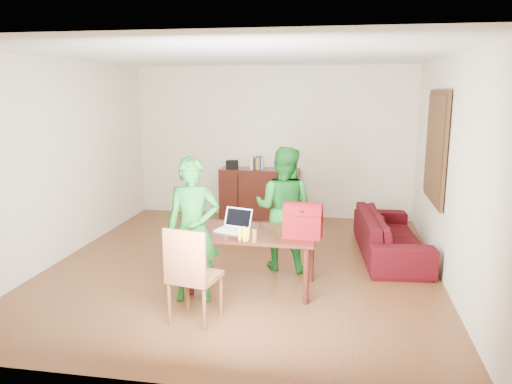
% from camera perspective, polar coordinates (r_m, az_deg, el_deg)
% --- Properties ---
extents(room, '(5.20, 5.70, 2.90)m').
position_cam_1_polar(room, '(6.47, -1.24, 2.89)').
color(room, '#422010').
rests_on(room, ground).
extents(table, '(1.48, 0.86, 0.69)m').
position_cam_1_polar(table, '(5.79, -0.34, -5.32)').
color(table, black).
rests_on(table, ground).
extents(chair, '(0.53, 0.51, 0.99)m').
position_cam_1_polar(chair, '(5.14, -7.04, -11.43)').
color(chair, brown).
rests_on(chair, ground).
extents(person_near, '(0.64, 0.49, 1.59)m').
position_cam_1_polar(person_near, '(5.49, -7.20, -4.30)').
color(person_near, '#15601A').
rests_on(person_near, ground).
extents(person_far, '(0.87, 0.73, 1.59)m').
position_cam_1_polar(person_far, '(6.40, 3.17, -1.88)').
color(person_far, '#15611D').
rests_on(person_far, ground).
extents(laptop, '(0.40, 0.33, 0.24)m').
position_cam_1_polar(laptop, '(5.78, -2.78, -4.06)').
color(laptop, white).
rests_on(laptop, table).
extents(bananas, '(0.19, 0.13, 0.07)m').
position_cam_1_polar(bananas, '(5.38, -1.40, -5.38)').
color(bananas, yellow).
rests_on(bananas, table).
extents(bottle, '(0.06, 0.06, 0.16)m').
position_cam_1_polar(bottle, '(5.36, -0.16, -4.89)').
color(bottle, brown).
rests_on(bottle, table).
extents(red_bag, '(0.43, 0.27, 0.31)m').
position_cam_1_polar(red_bag, '(5.54, 5.39, -3.62)').
color(red_bag, '#6D0A07').
rests_on(red_bag, table).
extents(sofa, '(0.97, 2.11, 0.60)m').
position_cam_1_polar(sofa, '(7.24, 15.12, -4.74)').
color(sofa, '#340806').
rests_on(sofa, ground).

